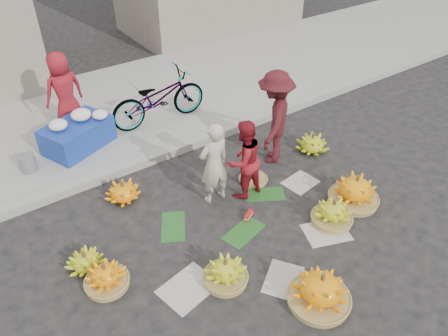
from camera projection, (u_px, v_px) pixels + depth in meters
ground at (241, 222)px, 6.63m from camera, size 80.00×80.00×0.00m
curb at (170, 151)px, 8.04m from camera, size 40.00×0.25×0.15m
sidewalk at (123, 106)px, 9.43m from camera, size 40.00×4.00×0.12m
newspaper_scatter at (275, 254)px, 6.10m from camera, size 3.20×1.80×0.00m
banana_leaves at (228, 217)px, 6.72m from camera, size 2.00×1.00×0.00m
banana_bunch_0 at (106, 276)px, 5.58m from camera, size 0.56×0.56×0.40m
banana_bunch_1 at (225, 272)px, 5.64m from camera, size 0.66×0.66×0.41m
banana_bunch_2 at (320, 290)px, 5.34m from camera, size 0.78×0.78×0.52m
banana_bunch_3 at (333, 212)px, 6.53m from camera, size 0.61×0.61×0.43m
banana_bunch_4 at (355, 190)px, 6.88m from camera, size 0.78×0.78×0.52m
banana_bunch_5 at (312, 143)px, 8.09m from camera, size 0.73×0.73×0.37m
banana_bunch_6 at (85, 261)px, 5.83m from camera, size 0.55×0.55×0.31m
banana_bunch_7 at (123, 192)px, 6.97m from camera, size 0.65×0.65×0.36m
basket_spare at (253, 180)px, 7.42m from camera, size 0.55×0.55×0.05m
incense_stack at (249, 215)px, 6.68m from camera, size 0.21×0.16×0.09m
vendor_cream at (214, 164)px, 6.65m from camera, size 0.51×0.34×1.40m
vendor_red at (244, 160)px, 6.78m from camera, size 0.70×0.57×1.35m
man_striped at (274, 118)px, 7.47m from camera, size 1.24×1.20×1.70m
flower_table at (78, 133)px, 7.91m from camera, size 1.38×1.14×0.69m
grey_bucket at (28, 163)px, 7.39m from camera, size 0.27×0.27×0.30m
flower_vendor at (64, 91)px, 8.22m from camera, size 0.80×0.57×1.52m
bicycle at (158, 98)px, 8.52m from camera, size 0.75×1.99×1.03m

